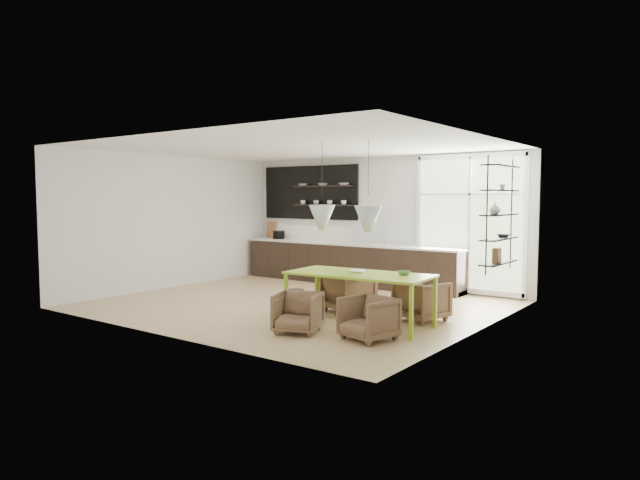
% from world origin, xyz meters
% --- Properties ---
extents(room, '(7.02, 6.01, 2.91)m').
position_xyz_m(room, '(0.58, 1.10, 1.46)').
color(room, tan).
rests_on(room, ground).
extents(kitchen_run, '(5.54, 0.69, 2.75)m').
position_xyz_m(kitchen_run, '(-0.70, 2.69, 0.60)').
color(kitchen_run, black).
rests_on(kitchen_run, ground).
extents(right_shelving, '(0.26, 1.22, 1.90)m').
position_xyz_m(right_shelving, '(3.36, 1.17, 1.65)').
color(right_shelving, black).
rests_on(right_shelving, ground).
extents(dining_table, '(2.30, 1.16, 0.82)m').
position_xyz_m(dining_table, '(1.86, -0.77, 0.76)').
color(dining_table, '#85B11C').
rests_on(dining_table, ground).
extents(armchair_back_left, '(0.92, 0.94, 0.68)m').
position_xyz_m(armchair_back_left, '(1.14, 0.03, 0.34)').
color(armchair_back_left, brown).
rests_on(armchair_back_left, ground).
extents(armchair_back_right, '(0.87, 0.88, 0.65)m').
position_xyz_m(armchair_back_right, '(2.49, 0.14, 0.33)').
color(armchair_back_right, brown).
rests_on(armchair_back_right, ground).
extents(armchair_front_left, '(0.84, 0.85, 0.60)m').
position_xyz_m(armchair_front_left, '(1.40, -1.72, 0.30)').
color(armchair_front_left, brown).
rests_on(armchair_front_left, ground).
extents(armchair_front_right, '(0.80, 0.81, 0.61)m').
position_xyz_m(armchair_front_right, '(2.46, -1.47, 0.31)').
color(armchair_front_right, brown).
rests_on(armchair_front_right, ground).
extents(wire_stool, '(0.33, 0.33, 0.42)m').
position_xyz_m(wire_stool, '(0.53, -0.71, 0.27)').
color(wire_stool, black).
rests_on(wire_stool, ground).
extents(table_book, '(0.30, 0.34, 0.03)m').
position_xyz_m(table_book, '(1.64, -0.69, 0.83)').
color(table_book, white).
rests_on(table_book, dining_table).
extents(table_bowl, '(0.21, 0.21, 0.06)m').
position_xyz_m(table_bowl, '(2.51, -0.52, 0.85)').
color(table_bowl, '#5A8A4E').
rests_on(table_bowl, dining_table).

